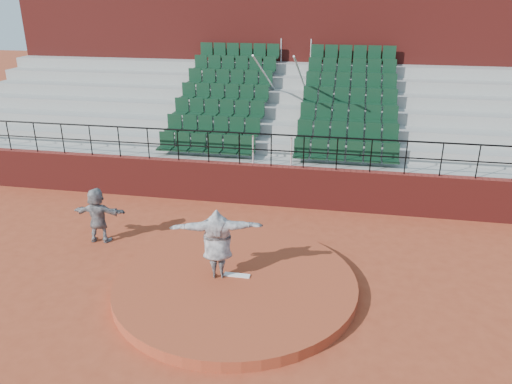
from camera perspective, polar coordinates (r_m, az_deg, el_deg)
ground at (r=11.62m, az=-2.34°, el=-10.97°), size 90.00×90.00×0.00m
pitchers_mound at (r=11.56m, az=-2.35°, el=-10.44°), size 5.50×5.50×0.25m
pitching_rubber at (r=11.61m, az=-2.19°, el=-9.47°), size 0.60×0.15×0.03m
boundary_wall at (r=15.73m, az=1.70°, el=0.78°), size 24.00×0.30×1.30m
wall_railing at (r=15.29m, az=1.76°, el=5.61°), size 24.04×0.05×1.03m
seating_deck at (r=18.93m, az=3.50°, el=6.91°), size 24.00×5.97×4.63m
press_box_facade at (r=22.39m, az=4.99°, el=14.69°), size 24.00×3.00×7.10m
pitcher at (r=11.23m, az=-4.46°, el=-5.88°), size 2.12×1.02×1.66m
fielder at (r=13.99m, az=-17.63°, el=-2.54°), size 1.44×0.53×1.53m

